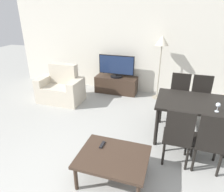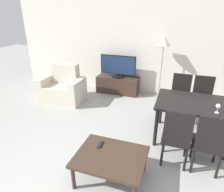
# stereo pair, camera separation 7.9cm
# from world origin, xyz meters

# --- Properties ---
(wall_back) EXTENTS (7.08, 0.06, 2.70)m
(wall_back) POSITION_xyz_m (0.00, 3.91, 1.35)
(wall_back) COLOR silver
(wall_back) RESTS_ON ground_plane
(armchair) EXTENTS (1.05, 0.64, 0.90)m
(armchair) POSITION_xyz_m (-1.63, 2.69, 0.32)
(armchair) COLOR beige
(armchair) RESTS_ON ground_plane
(tv_stand) EXTENTS (1.12, 0.43, 0.44)m
(tv_stand) POSITION_xyz_m (-0.49, 3.62, 0.22)
(tv_stand) COLOR #38281E
(tv_stand) RESTS_ON ground_plane
(tv) EXTENTS (0.95, 0.32, 0.58)m
(tv) POSITION_xyz_m (-0.49, 3.62, 0.73)
(tv) COLOR black
(tv) RESTS_ON tv_stand
(coffee_table) EXTENTS (0.90, 0.71, 0.40)m
(coffee_table) POSITION_xyz_m (0.34, 0.68, 0.35)
(coffee_table) COLOR #38281E
(coffee_table) RESTS_ON ground_plane
(dining_table) EXTENTS (1.18, 0.88, 0.72)m
(dining_table) POSITION_xyz_m (1.33, 2.00, 0.63)
(dining_table) COLOR black
(dining_table) RESTS_ON ground_plane
(dining_chair_near) EXTENTS (0.40, 0.40, 0.93)m
(dining_chair_near) POSITION_xyz_m (1.12, 1.24, 0.50)
(dining_chair_near) COLOR black
(dining_chair_near) RESTS_ON ground_plane
(dining_chair_far) EXTENTS (0.40, 0.40, 0.93)m
(dining_chair_far) POSITION_xyz_m (1.53, 2.75, 0.50)
(dining_chair_far) COLOR black
(dining_chair_far) RESTS_ON ground_plane
(dining_chair_near_right) EXTENTS (0.40, 0.40, 0.93)m
(dining_chair_near_right) POSITION_xyz_m (1.53, 1.24, 0.50)
(dining_chair_near_right) COLOR black
(dining_chair_near_right) RESTS_ON ground_plane
(dining_chair_far_left) EXTENTS (0.40, 0.40, 0.93)m
(dining_chair_far_left) POSITION_xyz_m (1.12, 2.75, 0.50)
(dining_chair_far_left) COLOR black
(dining_chair_far_left) RESTS_ON ground_plane
(floor_lamp) EXTENTS (0.30, 0.30, 1.56)m
(floor_lamp) POSITION_xyz_m (0.62, 3.59, 1.34)
(floor_lamp) COLOR gray
(floor_lamp) RESTS_ON ground_plane
(remote_primary) EXTENTS (0.04, 0.15, 0.02)m
(remote_primary) POSITION_xyz_m (0.14, 0.84, 0.41)
(remote_primary) COLOR black
(remote_primary) RESTS_ON coffee_table
(wine_glass_left) EXTENTS (0.07, 0.07, 0.15)m
(wine_glass_left) POSITION_xyz_m (1.64, 1.71, 0.82)
(wine_glass_left) COLOR silver
(wine_glass_left) RESTS_ON dining_table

